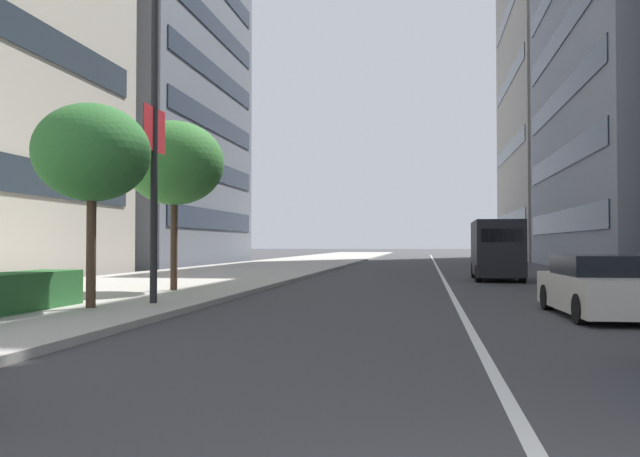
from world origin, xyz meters
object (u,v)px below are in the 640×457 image
object	(u,v)px
car_lead_in_lane	(601,287)
street_tree_far_plaza	(92,153)
delivery_van_ahead	(496,249)
street_lamp_with_banners	(168,88)
street_tree_mid_sidewalk	(174,163)

from	to	relation	value
car_lead_in_lane	street_tree_far_plaza	bearing A→B (deg)	94.12
delivery_van_ahead	street_tree_far_plaza	bearing A→B (deg)	147.16
car_lead_in_lane	street_lamp_with_banners	distance (m)	11.30
car_lead_in_lane	delivery_van_ahead	world-z (taller)	delivery_van_ahead
street_tree_far_plaza	car_lead_in_lane	bearing A→B (deg)	-83.38
car_lead_in_lane	delivery_van_ahead	xyz separation A→B (m)	(14.56, 0.68, 0.75)
delivery_van_ahead	street_tree_mid_sidewalk	size ratio (longest dim) A/B	0.97
car_lead_in_lane	delivery_van_ahead	size ratio (longest dim) A/B	0.85
street_lamp_with_banners	street_tree_far_plaza	bearing A→B (deg)	137.46
street_lamp_with_banners	street_tree_mid_sidewalk	xyz separation A→B (m)	(4.28, 1.55, -1.34)
delivery_van_ahead	street_tree_mid_sidewalk	distance (m)	15.32
delivery_van_ahead	car_lead_in_lane	bearing A→B (deg)	-176.02
car_lead_in_lane	street_lamp_with_banners	size ratio (longest dim) A/B	0.48
street_tree_far_plaza	street_tree_mid_sidewalk	xyz separation A→B (m)	(5.65, 0.29, 0.47)
street_tree_mid_sidewalk	street_tree_far_plaza	bearing A→B (deg)	-177.06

